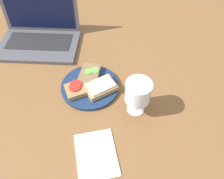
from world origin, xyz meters
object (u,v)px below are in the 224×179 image
Objects in this scene: sandwich_with_tomato at (79,89)px; sandwich_with_cheese at (101,87)px; laptop at (39,34)px; napkin at (96,155)px; sandwich_with_cucumber at (90,74)px; plate at (90,86)px; wine_glass at (138,93)px.

sandwich_with_tomato is 0.87× the size of sandwich_with_cheese.
laptop reaches higher than napkin.
sandwich_with_cucumber is 8.09cm from sandwich_with_tomato.
sandwich_with_tomato is (-3.82, -2.80, 1.87)cm from plate.
laptop reaches higher than sandwich_with_tomato.
laptop is (-25.47, 21.78, 1.70)cm from sandwich_with_cucumber.
sandwich_with_cheese reaches higher than sandwich_with_cucumber.
wine_glass is at bearing -37.45° from sandwich_with_cucumber.
plate is 1.62× the size of sandwich_with_cheese.
sandwich_with_cheese is (4.90, -6.36, 0.26)cm from sandwich_with_cucumber.
sandwich_with_cucumber reaches higher than plate.
laptop is (-43.38, 35.49, -5.34)cm from wine_glass.
wine_glass is 0.88× the size of napkin.
napkin is (31.09, -53.07, -3.96)cm from laptop.
sandwich_with_cucumber is 33.56cm from laptop.
wine_glass reaches higher than sandwich_with_cheese.
sandwich_with_cheese is 16.40cm from wine_glass.
wine_glass is (21.11, -6.29, 6.94)cm from sandwich_with_tomato.
sandwich_with_cucumber reaches higher than napkin.
wine_glass is (17.91, -13.72, 7.03)cm from sandwich_with_cucumber.
laptop is (-22.26, 29.21, 1.60)cm from sandwich_with_tomato.
wine_glass is at bearing -29.48° from sandwich_with_cheese.
sandwich_with_tomato reaches higher than napkin.
wine_glass reaches higher than sandwich_with_tomato.
wine_glass is (17.30, -9.09, 8.80)cm from plate.
plate is at bearing -82.51° from sandwich_with_cucumber.
sandwich_with_tomato is at bearing 110.29° from napkin.
wine_glass is 0.39× the size of laptop.
sandwich_with_tomato is at bearing -143.71° from plate.
sandwich_with_tomato reaches higher than sandwich_with_cucumber.
plate is 21.43cm from wine_glass.
sandwich_with_cucumber is 31.88cm from napkin.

